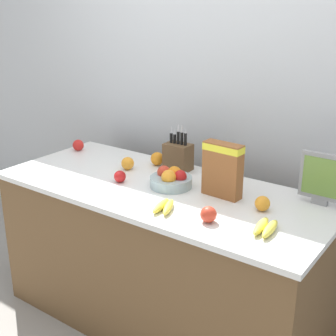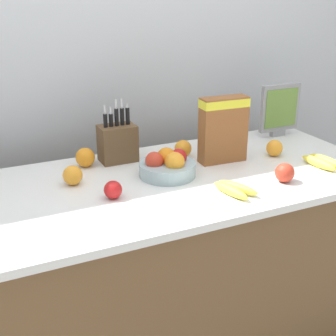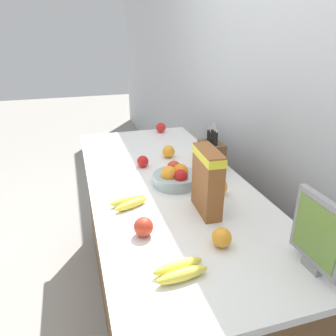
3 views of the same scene
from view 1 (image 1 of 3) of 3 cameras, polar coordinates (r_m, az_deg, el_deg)
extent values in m
plane|color=gray|center=(3.02, -0.69, -17.79)|extent=(14.00, 14.00, 0.00)
cube|color=silver|center=(2.96, 6.40, 9.16)|extent=(9.00, 0.06, 2.60)
cube|color=brown|center=(2.78, -0.73, -10.92)|extent=(1.87, 0.78, 0.84)
cube|color=white|center=(2.59, -0.77, -2.61)|extent=(1.90, 0.81, 0.03)
cube|color=brown|center=(2.81, 1.23, 1.37)|extent=(0.16, 0.11, 0.16)
cylinder|color=black|center=(2.81, 0.39, 3.68)|extent=(0.02, 0.02, 0.06)
cube|color=silver|center=(2.80, 0.39, 4.62)|extent=(0.01, 0.00, 0.04)
cylinder|color=black|center=(2.80, 0.82, 3.57)|extent=(0.02, 0.02, 0.05)
cube|color=silver|center=(2.78, 0.82, 4.42)|extent=(0.01, 0.00, 0.03)
cylinder|color=black|center=(2.78, 1.25, 3.69)|extent=(0.02, 0.02, 0.07)
cube|color=silver|center=(2.76, 1.26, 4.84)|extent=(0.01, 0.00, 0.04)
cylinder|color=black|center=(2.77, 1.69, 3.59)|extent=(0.02, 0.02, 0.07)
cube|color=silver|center=(2.75, 1.70, 4.76)|extent=(0.01, 0.00, 0.04)
cylinder|color=black|center=(2.75, 2.13, 3.50)|extent=(0.02, 0.02, 0.07)
cube|color=silver|center=(2.74, 2.14, 4.45)|extent=(0.01, 0.00, 0.02)
cube|color=gray|center=(2.48, 18.00, -3.89)|extent=(0.08, 0.03, 0.03)
cube|color=gray|center=(2.43, 18.33, -0.99)|extent=(0.23, 0.02, 0.24)
cube|color=olive|center=(2.42, 18.23, -1.09)|extent=(0.19, 0.00, 0.20)
cube|color=brown|center=(2.43, 6.66, -0.25)|extent=(0.21, 0.08, 0.29)
cube|color=yellow|center=(2.39, 6.77, 2.45)|extent=(0.21, 0.09, 0.04)
cylinder|color=#99B2B7|center=(2.57, 0.36, -1.69)|extent=(0.23, 0.23, 0.06)
sphere|color=red|center=(2.54, 1.51, -1.03)|extent=(0.07, 0.07, 0.07)
sphere|color=orange|center=(2.57, 0.79, -0.68)|extent=(0.08, 0.08, 0.08)
sphere|color=red|center=(2.59, -0.51, -0.52)|extent=(0.08, 0.08, 0.08)
sphere|color=orange|center=(2.52, 0.08, -1.13)|extent=(0.08, 0.08, 0.08)
ellipsoid|color=yellow|center=(2.13, 12.32, -7.25)|extent=(0.06, 0.18, 0.04)
ellipsoid|color=yellow|center=(2.14, 11.26, -6.97)|extent=(0.06, 0.18, 0.04)
ellipsoid|color=yellow|center=(2.30, -0.89, -4.64)|extent=(0.07, 0.18, 0.04)
ellipsoid|color=yellow|center=(2.29, 0.04, -4.78)|extent=(0.10, 0.17, 0.04)
sphere|color=red|center=(3.25, -10.89, 2.76)|extent=(0.08, 0.08, 0.08)
sphere|color=red|center=(2.17, 4.95, -5.66)|extent=(0.08, 0.08, 0.08)
sphere|color=red|center=(2.65, -5.88, -1.03)|extent=(0.07, 0.07, 0.07)
sphere|color=orange|center=(2.84, -4.94, 0.58)|extent=(0.08, 0.08, 0.08)
sphere|color=orange|center=(2.33, 11.44, -4.26)|extent=(0.08, 0.08, 0.08)
sphere|color=orange|center=(2.90, -1.32, 1.14)|extent=(0.08, 0.08, 0.08)
sphere|color=orange|center=(2.62, 5.41, -1.08)|extent=(0.08, 0.08, 0.08)
camera|label=2|loc=(2.18, -45.43, 7.91)|focal=50.00mm
camera|label=3|loc=(1.50, 38.23, 7.37)|focal=35.00mm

